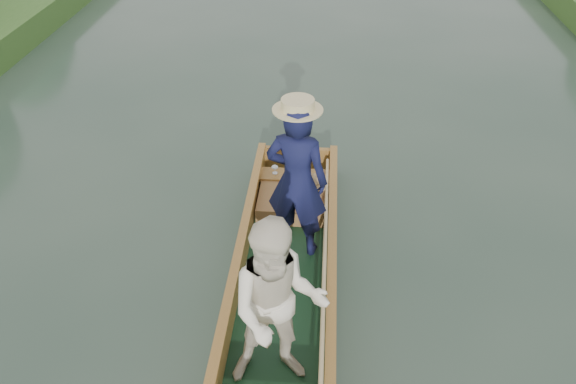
{
  "coord_description": "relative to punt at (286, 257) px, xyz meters",
  "views": [
    {
      "loc": [
        0.37,
        -4.39,
        4.5
      ],
      "look_at": [
        0.0,
        0.6,
        0.95
      ],
      "focal_mm": 35.0,
      "sensor_mm": 36.0,
      "label": 1
    }
  ],
  "objects": [
    {
      "name": "ground",
      "position": [
        -0.04,
        0.16,
        -0.69
      ],
      "size": [
        120.0,
        120.0,
        0.0
      ],
      "primitive_type": "plane",
      "color": "#283D30",
      "rests_on": "ground"
    },
    {
      "name": "punt",
      "position": [
        0.0,
        0.0,
        0.0
      ],
      "size": [
        1.12,
        5.0,
        2.0
      ],
      "color": "black",
      "rests_on": "ground"
    }
  ]
}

